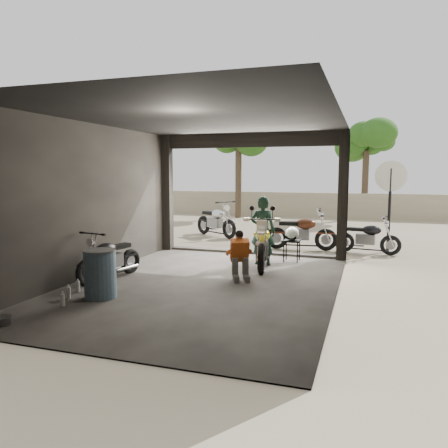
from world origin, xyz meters
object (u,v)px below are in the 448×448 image
Objects in this scene: mechanic at (240,257)px; sign_post at (390,190)px; main_bike at (263,241)px; outside_bike_b at (301,229)px; outside_bike_a at (216,218)px; stool at (292,243)px; left_bike at (110,255)px; rider at (263,231)px; helmet at (292,233)px; oil_drum at (100,275)px; outside_bike_c at (367,235)px.

sign_post is at bearing 32.28° from mechanic.
main_bike is 2.65m from outside_bike_b.
outside_bike_a is 4.74m from stool.
sign_post reaches higher than outside_bike_a.
sign_post is at bearing 55.17° from left_bike.
sign_post is (5.50, -1.22, 1.08)m from outside_bike_a.
helmet is at bearing -130.57° from rider.
mechanic is 2.25m from stool.
outside_bike_a is 4.84m from rider.
stool is 3.46m from sign_post.
stool is 0.64× the size of oil_drum.
rider reaches higher than main_bike.
mechanic is at bearing 29.21° from left_bike.
mechanic is at bearing -84.15° from helmet.
outside_bike_a is at bearing -53.29° from rider.
helmet is 0.41× the size of oil_drum.
oil_drum is (-2.04, -3.58, -0.40)m from rider.
outside_bike_a is at bearing 132.54° from stool.
main_bike is at bearing -117.68° from sign_post.
outside_bike_b is 1.79× the size of mechanic.
rider is 0.90m from stool.
oil_drum is 8.21m from sign_post.
outside_bike_c is at bearing -122.42° from sign_post.
sign_post is (2.99, 4.41, 1.22)m from mechanic.
oil_drum is at bearing -98.65° from helmet.
outside_bike_a is at bearing 90.41° from mechanic.
helmet is at bearing 54.30° from left_bike.
sign_post is at bearing -69.10° from outside_bike_a.
main_bike is at bearing 57.80° from oil_drum.
rider reaches higher than mechanic.
oil_drum reaches higher than stool.
mechanic is 1.78× the size of stool.
left_bike is 0.87× the size of outside_bike_b.
outside_bike_c reaches higher than stool.
main_bike is at bearing 59.54° from mechanic.
stool is at bearing 46.62° from main_bike.
outside_bike_b is at bearing 68.72° from main_bike.
sign_post is at bearing 52.52° from oil_drum.
sign_post is (2.89, 2.85, 0.88)m from rider.
left_bike reaches higher than outside_bike_c.
sign_post is (2.83, 3.09, 1.09)m from main_bike.
mechanic is (2.55, 0.79, -0.03)m from left_bike.
left_bike is 3.55m from rider.
main_bike is 1.00× the size of outside_bike_a.
oil_drum is at bearing 151.20° from outside_bike_b.
outside_bike_b is 1.78m from stool.
mechanic is at bearing 46.10° from oil_drum.
stool is (0.59, 0.58, -0.35)m from rider.
mechanic is at bearing 165.36° from outside_bike_b.
sign_post is at bearing 44.65° from stool.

